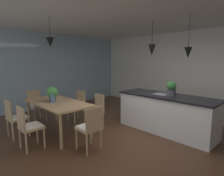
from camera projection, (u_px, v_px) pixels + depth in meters
ground_plane at (133, 142)px, 3.96m from camera, size 10.00×8.40×0.04m
ceiling_slab at (135, 7)px, 3.55m from camera, size 10.00×8.40×0.12m
wall_back_kitchen at (197, 72)px, 6.00m from camera, size 10.00×0.12×2.70m
window_wall_left_glazing at (47, 71)px, 6.64m from camera, size 0.06×8.40×2.70m
dining_table at (57, 105)px, 4.35m from camera, size 1.81×0.91×0.75m
chair_kitchen_end at (90, 127)px, 3.48m from camera, size 0.40×0.40×0.87m
chair_window_end at (36, 104)px, 5.28m from camera, size 0.44×0.44×0.87m
chair_near_left at (15, 117)px, 4.10m from camera, size 0.41×0.41×0.87m
chair_far_left at (77, 105)px, 5.24m from camera, size 0.41×0.41×0.87m
chair_far_right at (95, 110)px, 4.66m from camera, size 0.43×0.43×0.87m
chair_near_right at (29, 126)px, 3.53m from camera, size 0.40×0.40×0.87m
kitchen_island at (166, 113)px, 4.46m from camera, size 2.35×0.84×0.91m
pendant_over_table at (50, 42)px, 4.11m from camera, size 0.18×0.18×0.68m
pendant_over_island_main at (152, 50)px, 4.55m from camera, size 0.18×0.18×0.85m
pendant_over_island_aux at (188, 52)px, 3.92m from camera, size 0.16×0.16×0.92m
potted_plant_on_island at (171, 89)px, 4.28m from camera, size 0.22×0.22×0.35m
potted_plant_on_table at (52, 93)px, 4.38m from camera, size 0.26×0.26×0.35m
vase_on_dining_table at (52, 98)px, 4.25m from camera, size 0.11×0.11×0.19m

